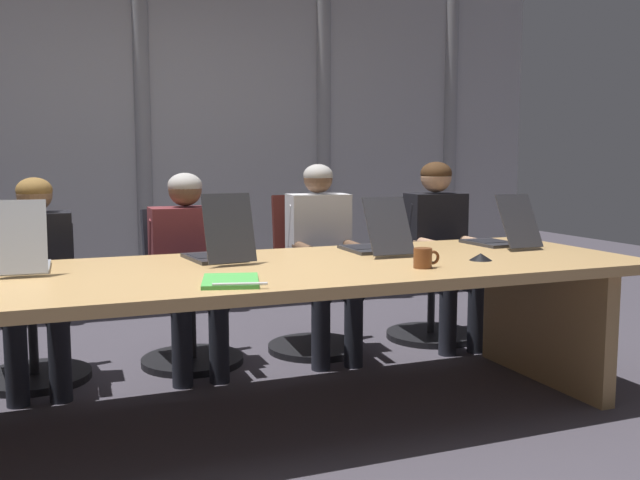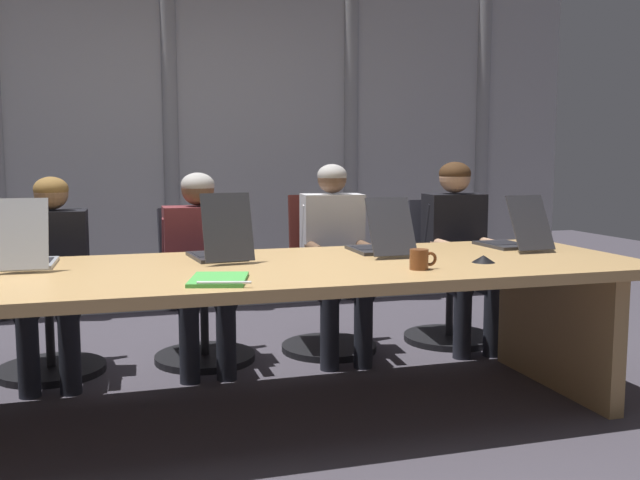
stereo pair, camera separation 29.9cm
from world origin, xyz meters
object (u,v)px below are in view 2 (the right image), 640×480
Objects in this scene: office_chair_right_end at (447,288)px; office_chair_right_mid at (327,293)px; laptop_left_mid at (26,254)px; spiral_notepad at (219,280)px; laptop_right_mid at (379,242)px; person_right_mid at (335,249)px; laptop_right_end at (512,238)px; office_chair_left_mid at (49,312)px; person_right_end at (459,241)px; conference_mic_left_side at (483,259)px; person_center at (200,257)px; office_chair_center at (202,303)px; person_left_mid at (52,266)px; coffee_mug_near at (420,259)px; laptop_center at (220,247)px.

office_chair_right_mid is at bearing -83.51° from office_chair_right_end.
spiral_notepad is at bearing -125.44° from laptop_left_mid.
office_chair_right_mid is at bearing 72.88° from spiral_notepad.
laptop_right_mid is 0.92m from office_chair_right_mid.
office_chair_right_mid is at bearing -175.35° from person_right_mid.
person_right_mid is at bearing 47.90° from laptop_right_end.
office_chair_left_mid reaches higher than spiral_notepad.
laptop_right_end is 0.40× the size of person_right_end.
laptop_left_mid reaches higher than conference_mic_left_side.
person_center is at bearing -77.84° from office_chair_right_end.
office_chair_center is (0.87, -0.00, -0.00)m from office_chair_left_mid.
laptop_left_mid is 0.39× the size of person_left_mid.
person_center is (0.84, -0.16, 0.30)m from office_chair_left_mid.
laptop_right_end is 0.53× the size of office_chair_center.
person_right_mid reaches higher than person_left_mid.
laptop_right_end is 0.52× the size of office_chair_right_end.
conference_mic_left_side is at bearing 63.70° from person_left_mid.
coffee_mug_near is (1.69, -0.55, -0.02)m from laptop_left_mid.
person_center is 10.27× the size of conference_mic_left_side.
coffee_mug_near is (1.67, -1.36, 0.42)m from office_chair_left_mid.
laptop_right_mid reaches higher than office_chair_right_end.
person_right_end is at bearing 5.27° from office_chair_right_end.
office_chair_right_end is 8.45× the size of conference_mic_left_side.
office_chair_left_mid is (-2.47, 0.83, -0.44)m from laptop_right_end.
office_chair_right_mid is 1.65m from person_left_mid.
office_chair_right_end reaches higher than conference_mic_left_side.
conference_mic_left_side is (-0.42, -0.42, -0.04)m from laptop_right_end.
spiral_notepad is (0.77, -1.41, 0.39)m from office_chair_left_mid.
person_center reaches higher than spiral_notepad.
office_chair_center is 1.67m from person_right_end.
office_chair_left_mid is 0.33m from person_left_mid.
office_chair_left_mid reaches higher than conference_mic_left_side.
person_right_end is (1.64, 0.66, -0.11)m from laptop_center.
office_chair_right_end is (2.52, 0.81, -0.44)m from laptop_left_mid.
conference_mic_left_side reaches higher than spiral_notepad.
spiral_notepad is (-0.10, -1.41, 0.39)m from office_chair_center.
coffee_mug_near is at bearing 43.94° from office_chair_left_mid.
laptop_center is 0.41× the size of person_center.
spiral_notepad is at bearing 106.83° from laptop_right_end.
office_chair_right_mid is 0.84m from office_chair_right_end.
office_chair_left_mid is at bearing -84.75° from office_chair_right_mid.
laptop_right_end is 3.76× the size of coffee_mug_near.
office_chair_center is 0.93× the size of office_chair_right_mid.
laptop_right_end is at bearing 45.59° from conference_mic_left_side.
office_chair_left_mid is at bearing 1.08° from laptop_left_mid.
spiral_notepad is at bearing -176.67° from coffee_mug_near.
office_chair_right_end reaches higher than office_chair_center.
spiral_notepad is at bearing 32.38° from person_left_mid.
person_center reaches higher than laptop_right_end.
office_chair_center is 2.59× the size of spiral_notepad.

